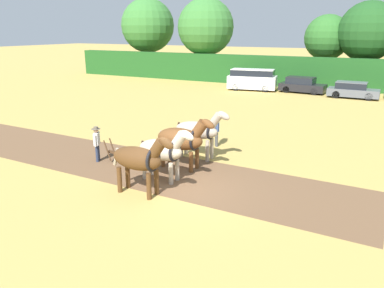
% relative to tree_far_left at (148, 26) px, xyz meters
% --- Properties ---
extents(ground_plane, '(240.00, 240.00, 0.00)m').
position_rel_tree_far_left_xyz_m(ground_plane, '(23.11, -32.54, -6.41)').
color(ground_plane, tan).
extents(plowed_furrow_strip, '(23.74, 4.73, 0.01)m').
position_rel_tree_far_left_xyz_m(plowed_furrow_strip, '(18.43, -31.23, -6.40)').
color(plowed_furrow_strip, brown).
rests_on(plowed_furrow_strip, ground).
extents(hedgerow, '(62.01, 1.24, 3.18)m').
position_rel_tree_far_left_xyz_m(hedgerow, '(23.11, -3.38, -4.82)').
color(hedgerow, '#1E511E').
rests_on(hedgerow, ground).
extents(tree_far_left, '(7.12, 7.12, 9.97)m').
position_rel_tree_far_left_xyz_m(tree_far_left, '(0.00, 0.00, 0.00)').
color(tree_far_left, '#423323').
rests_on(tree_far_left, ground).
extents(tree_left, '(6.79, 6.79, 9.60)m').
position_rel_tree_far_left_xyz_m(tree_left, '(9.32, -1.36, -0.21)').
color(tree_left, brown).
rests_on(tree_left, ground).
extents(tree_center_left, '(4.91, 4.91, 7.53)m').
position_rel_tree_far_left_xyz_m(tree_center_left, '(23.20, 0.60, -1.34)').
color(tree_center_left, brown).
rests_on(tree_center_left, ground).
extents(tree_center, '(6.07, 6.07, 8.76)m').
position_rel_tree_far_left_xyz_m(tree_center, '(27.29, -0.26, -0.70)').
color(tree_center, brown).
rests_on(tree_center, ground).
extents(draft_horse_lead_left, '(2.74, 0.94, 2.42)m').
position_rel_tree_far_left_xyz_m(draft_horse_lead_left, '(22.06, -33.63, -5.03)').
color(draft_horse_lead_left, '#513319').
rests_on(draft_horse_lead_left, ground).
extents(draft_horse_lead_right, '(2.66, 0.92, 2.30)m').
position_rel_tree_far_left_xyz_m(draft_horse_lead_right, '(22.09, -32.07, -5.14)').
color(draft_horse_lead_right, '#B2A38E').
rests_on(draft_horse_lead_right, ground).
extents(draft_horse_trail_left, '(2.89, 1.04, 2.43)m').
position_rel_tree_far_left_xyz_m(draft_horse_trail_left, '(22.12, -30.52, -5.06)').
color(draft_horse_trail_left, brown).
rests_on(draft_horse_trail_left, ground).
extents(draft_horse_trail_right, '(2.90, 0.89, 2.48)m').
position_rel_tree_far_left_xyz_m(draft_horse_trail_right, '(22.15, -28.96, -5.04)').
color(draft_horse_trail_right, '#B2A38E').
rests_on(draft_horse_trail_right, ground).
extents(plow, '(1.68, 0.47, 1.13)m').
position_rel_tree_far_left_xyz_m(plow, '(19.46, -31.25, -6.08)').
color(plow, '#4C331E').
rests_on(plow, ground).
extents(farmer_at_plow, '(0.41, 0.59, 1.65)m').
position_rel_tree_far_left_xyz_m(farmer_at_plow, '(18.18, -31.54, -5.45)').
color(farmer_at_plow, '#28334C').
rests_on(farmer_at_plow, ground).
extents(farmer_beside_team, '(0.43, 0.58, 1.68)m').
position_rel_tree_far_left_xyz_m(farmer_beside_team, '(22.13, -26.83, -5.43)').
color(farmer_beside_team, '#4C4C4C').
rests_on(farmer_beside_team, ground).
extents(parked_van, '(5.03, 2.68, 2.10)m').
position_rel_tree_far_left_xyz_m(parked_van, '(17.58, -7.63, -5.33)').
color(parked_van, silver).
rests_on(parked_van, ground).
extents(parked_car_left, '(4.43, 2.12, 1.52)m').
position_rel_tree_far_left_xyz_m(parked_car_left, '(22.40, -6.97, -5.67)').
color(parked_car_left, black).
rests_on(parked_car_left, ground).
extents(parked_car_center_left, '(4.33, 1.75, 1.45)m').
position_rel_tree_far_left_xyz_m(parked_car_center_left, '(27.06, -7.94, -5.70)').
color(parked_car_center_left, '#565B66').
rests_on(parked_car_center_left, ground).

